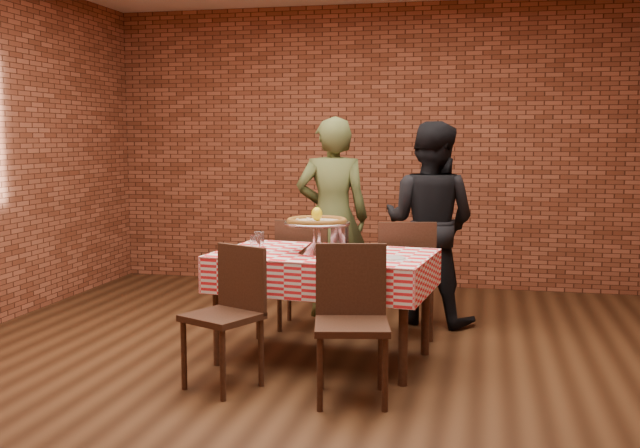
{
  "coord_description": "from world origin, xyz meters",
  "views": [
    {
      "loc": [
        1.17,
        -4.7,
        1.55
      ],
      "look_at": [
        0.05,
        0.33,
        0.95
      ],
      "focal_mm": 41.8,
      "sensor_mm": 36.0,
      "label": 1
    }
  ],
  "objects_px": {
    "pizza_stand": "(317,238)",
    "chair_near_left": "(222,319)",
    "pizza": "(317,222)",
    "diner_olive": "(332,217)",
    "condiment_caddy": "(340,237)",
    "water_glass_right": "(259,240)",
    "diner_black": "(430,223)",
    "chair_near_right": "(352,325)",
    "table": "(324,307)",
    "water_glass_left": "(255,243)",
    "chair_far_right": "(404,278)",
    "chair_far_left": "(306,273)"
  },
  "relations": [
    {
      "from": "table",
      "to": "pizza",
      "type": "xyz_separation_m",
      "value": [
        -0.05,
        -0.02,
        0.6
      ]
    },
    {
      "from": "water_glass_right",
      "to": "chair_far_left",
      "type": "height_order",
      "value": "chair_far_left"
    },
    {
      "from": "water_glass_right",
      "to": "chair_near_right",
      "type": "distance_m",
      "value": 1.27
    },
    {
      "from": "diner_olive",
      "to": "water_glass_right",
      "type": "bearing_deg",
      "value": 64.86
    },
    {
      "from": "table",
      "to": "diner_black",
      "type": "relative_size",
      "value": 0.86
    },
    {
      "from": "pizza_stand",
      "to": "water_glass_left",
      "type": "xyz_separation_m",
      "value": [
        -0.43,
        -0.04,
        -0.05
      ]
    },
    {
      "from": "chair_far_left",
      "to": "water_glass_left",
      "type": "bearing_deg",
      "value": 78.84
    },
    {
      "from": "table",
      "to": "water_glass_left",
      "type": "bearing_deg",
      "value": -172.23
    },
    {
      "from": "condiment_caddy",
      "to": "chair_near_right",
      "type": "height_order",
      "value": "same"
    },
    {
      "from": "condiment_caddy",
      "to": "water_glass_left",
      "type": "bearing_deg",
      "value": -142.35
    },
    {
      "from": "chair_near_left",
      "to": "chair_far_right",
      "type": "bearing_deg",
      "value": 82.22
    },
    {
      "from": "pizza",
      "to": "diner_black",
      "type": "relative_size",
      "value": 0.25
    },
    {
      "from": "chair_near_left",
      "to": "chair_far_right",
      "type": "height_order",
      "value": "chair_far_right"
    },
    {
      "from": "chair_near_left",
      "to": "diner_black",
      "type": "bearing_deg",
      "value": 85.32
    },
    {
      "from": "pizza_stand",
      "to": "diner_black",
      "type": "distance_m",
      "value": 1.43
    },
    {
      "from": "pizza",
      "to": "chair_near_right",
      "type": "height_order",
      "value": "pizza"
    },
    {
      "from": "diner_black",
      "to": "chair_near_right",
      "type": "bearing_deg",
      "value": 99.01
    },
    {
      "from": "water_glass_right",
      "to": "pizza_stand",
      "type": "bearing_deg",
      "value": -17.72
    },
    {
      "from": "pizza",
      "to": "diner_olive",
      "type": "distance_m",
      "value": 1.33
    },
    {
      "from": "water_glass_left",
      "to": "chair_far_left",
      "type": "height_order",
      "value": "chair_far_left"
    },
    {
      "from": "pizza",
      "to": "water_glass_left",
      "type": "relative_size",
      "value": 3.61
    },
    {
      "from": "pizza_stand",
      "to": "chair_near_left",
      "type": "distance_m",
      "value": 0.92
    },
    {
      "from": "pizza",
      "to": "chair_near_right",
      "type": "xyz_separation_m",
      "value": [
        0.38,
        -0.73,
        -0.52
      ]
    },
    {
      "from": "chair_near_right",
      "to": "chair_far_left",
      "type": "xyz_separation_m",
      "value": [
        -0.66,
        1.6,
        -0.0
      ]
    },
    {
      "from": "condiment_caddy",
      "to": "chair_near_right",
      "type": "relative_size",
      "value": 0.17
    },
    {
      "from": "pizza",
      "to": "diner_olive",
      "type": "bearing_deg",
      "value": 96.96
    },
    {
      "from": "water_glass_right",
      "to": "chair_far_left",
      "type": "bearing_deg",
      "value": 76.67
    },
    {
      "from": "condiment_caddy",
      "to": "chair_near_left",
      "type": "relative_size",
      "value": 0.17
    },
    {
      "from": "table",
      "to": "pizza_stand",
      "type": "distance_m",
      "value": 0.49
    },
    {
      "from": "chair_far_left",
      "to": "chair_near_left",
      "type": "bearing_deg",
      "value": 81.95
    },
    {
      "from": "pizza",
      "to": "chair_near_right",
      "type": "relative_size",
      "value": 0.45
    },
    {
      "from": "pizza",
      "to": "water_glass_right",
      "type": "bearing_deg",
      "value": 162.28
    },
    {
      "from": "chair_far_right",
      "to": "diner_black",
      "type": "bearing_deg",
      "value": -120.72
    },
    {
      "from": "chair_near_left",
      "to": "condiment_caddy",
      "type": "bearing_deg",
      "value": 86.12
    },
    {
      "from": "water_glass_left",
      "to": "chair_far_right",
      "type": "distance_m",
      "value": 1.31
    },
    {
      "from": "chair_far_left",
      "to": "diner_olive",
      "type": "relative_size",
      "value": 0.52
    },
    {
      "from": "water_glass_left",
      "to": "chair_near_left",
      "type": "height_order",
      "value": "same"
    },
    {
      "from": "chair_far_left",
      "to": "chair_far_right",
      "type": "xyz_separation_m",
      "value": [
        0.81,
        -0.08,
        0.01
      ]
    },
    {
      "from": "chair_far_left",
      "to": "diner_olive",
      "type": "distance_m",
      "value": 0.62
    },
    {
      "from": "pizza",
      "to": "chair_far_right",
      "type": "xyz_separation_m",
      "value": [
        0.52,
        0.79,
        -0.51
      ]
    },
    {
      "from": "water_glass_left",
      "to": "pizza",
      "type": "bearing_deg",
      "value": 5.87
    },
    {
      "from": "chair_near_right",
      "to": "water_glass_left",
      "type": "bearing_deg",
      "value": 127.55
    },
    {
      "from": "chair_far_right",
      "to": "chair_near_right",
      "type": "bearing_deg",
      "value": 72.67
    },
    {
      "from": "pizza",
      "to": "chair_far_left",
      "type": "distance_m",
      "value": 1.05
    },
    {
      "from": "pizza_stand",
      "to": "condiment_caddy",
      "type": "bearing_deg",
      "value": 70.35
    },
    {
      "from": "water_glass_right",
      "to": "diner_black",
      "type": "height_order",
      "value": "diner_black"
    },
    {
      "from": "chair_far_left",
      "to": "chair_far_right",
      "type": "distance_m",
      "value": 0.81
    },
    {
      "from": "table",
      "to": "condiment_caddy",
      "type": "distance_m",
      "value": 0.53
    },
    {
      "from": "pizza_stand",
      "to": "chair_near_left",
      "type": "bearing_deg",
      "value": -122.48
    },
    {
      "from": "chair_near_left",
      "to": "diner_black",
      "type": "relative_size",
      "value": 0.52
    }
  ]
}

